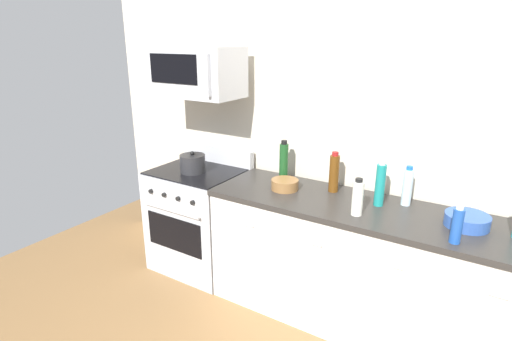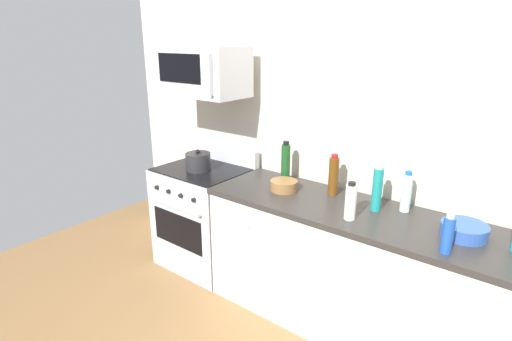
% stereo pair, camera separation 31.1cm
% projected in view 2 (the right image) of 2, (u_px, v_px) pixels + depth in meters
% --- Properties ---
extents(ground_plane, '(6.48, 6.48, 0.00)m').
position_uv_depth(ground_plane, '(357.00, 330.00, 2.95)').
color(ground_plane, olive).
extents(back_wall, '(5.40, 0.10, 2.70)m').
position_uv_depth(back_wall, '(398.00, 138.00, 2.83)').
color(back_wall, beige).
rests_on(back_wall, ground_plane).
extents(counter_unit, '(2.31, 0.66, 0.92)m').
position_uv_depth(counter_unit, '(362.00, 275.00, 2.80)').
color(counter_unit, white).
rests_on(counter_unit, ground_plane).
extents(range_oven, '(0.76, 0.69, 1.07)m').
position_uv_depth(range_oven, '(205.00, 216.00, 3.71)').
color(range_oven, '#B7BABF').
rests_on(range_oven, ground_plane).
extents(microwave, '(0.74, 0.44, 0.40)m').
position_uv_depth(microwave, '(203.00, 71.00, 3.34)').
color(microwave, '#B7BABF').
extents(bottle_vinegar_white, '(0.07, 0.07, 0.25)m').
position_uv_depth(bottle_vinegar_white, '(351.00, 202.00, 2.55)').
color(bottle_vinegar_white, silver).
rests_on(bottle_vinegar_white, countertop_slab).
extents(bottle_wine_amber, '(0.07, 0.07, 0.30)m').
position_uv_depth(bottle_wine_amber, '(334.00, 176.00, 2.94)').
color(bottle_wine_amber, '#59330F').
rests_on(bottle_wine_amber, countertop_slab).
extents(bottle_soda_blue, '(0.06, 0.06, 0.22)m').
position_uv_depth(bottle_soda_blue, '(448.00, 235.00, 2.15)').
color(bottle_soda_blue, '#1E4CA5').
rests_on(bottle_soda_blue, countertop_slab).
extents(bottle_wine_green, '(0.07, 0.07, 0.33)m').
position_uv_depth(bottle_wine_green, '(286.00, 162.00, 3.21)').
color(bottle_wine_green, '#19471E').
rests_on(bottle_wine_green, countertop_slab).
extents(bottle_sparkling_teal, '(0.07, 0.07, 0.32)m').
position_uv_depth(bottle_sparkling_teal, '(377.00, 189.00, 2.67)').
color(bottle_sparkling_teal, '#197F7A').
rests_on(bottle_sparkling_teal, countertop_slab).
extents(bottle_water_clear, '(0.06, 0.06, 0.28)m').
position_uv_depth(bottle_water_clear, '(406.00, 192.00, 2.66)').
color(bottle_water_clear, silver).
rests_on(bottle_water_clear, countertop_slab).
extents(bowl_wooden_salad, '(0.20, 0.20, 0.08)m').
position_uv_depth(bowl_wooden_salad, '(284.00, 185.00, 3.05)').
color(bowl_wooden_salad, brown).
rests_on(bowl_wooden_salad, countertop_slab).
extents(bowl_blue_mixing, '(0.26, 0.26, 0.08)m').
position_uv_depth(bowl_blue_mixing, '(464.00, 230.00, 2.35)').
color(bowl_blue_mixing, '#2D519E').
rests_on(bowl_blue_mixing, countertop_slab).
extents(stockpot, '(0.21, 0.21, 0.18)m').
position_uv_depth(stockpot, '(198.00, 162.00, 3.50)').
color(stockpot, '#262628').
rests_on(stockpot, range_oven).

